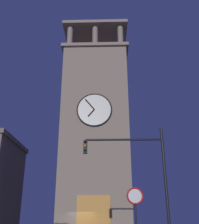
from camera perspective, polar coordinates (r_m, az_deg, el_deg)
name	(u,v)px	position (r m, az deg, el deg)	size (l,w,h in m)	color
clocktower	(96,136)	(32.92, -0.79, -4.93)	(8.06, 8.27, 26.89)	gray
traffic_signal_near	(139,168)	(16.01, 8.23, -11.34)	(4.67, 0.41, 6.81)	black
no_horn_sign	(135,202)	(13.38, 7.39, -17.98)	(0.78, 0.14, 3.13)	black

